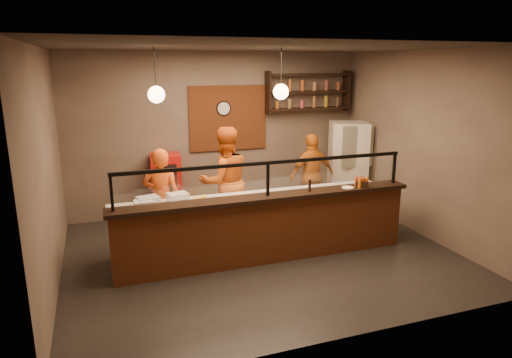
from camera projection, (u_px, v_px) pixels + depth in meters
name	position (u px, v px, depth m)	size (l,w,h in m)	color
floor	(261.00, 253.00, 7.35)	(6.00, 6.00, 0.00)	black
ceiling	(261.00, 47.00, 6.56)	(6.00, 6.00, 0.00)	#36302A
wall_back	(219.00, 133.00, 9.24)	(6.00, 6.00, 0.00)	#736254
wall_left	(47.00, 171.00, 5.99)	(5.00, 5.00, 0.00)	#736254
wall_right	(423.00, 145.00, 7.93)	(5.00, 5.00, 0.00)	#736254
wall_front	(345.00, 202.00, 4.67)	(6.00, 6.00, 0.00)	#736254
brick_patch	(228.00, 118.00, 9.20)	(1.60, 0.04, 1.30)	brown
service_counter	(267.00, 231.00, 6.95)	(4.60, 0.25, 1.00)	brown
counter_ledge	(268.00, 197.00, 6.82)	(4.70, 0.37, 0.06)	black
worktop_cabinet	(257.00, 225.00, 7.43)	(4.60, 0.75, 0.85)	gray
worktop	(257.00, 198.00, 7.32)	(4.60, 0.75, 0.05)	silver
sneeze_guard	(268.00, 175.00, 6.74)	(4.50, 0.05, 0.52)	white
wall_shelving	(308.00, 92.00, 9.49)	(1.84, 0.28, 0.85)	black
wall_clock	(223.00, 108.00, 9.11)	(0.30, 0.30, 0.04)	black
pendant_left	(156.00, 94.00, 6.42)	(0.24, 0.24, 0.77)	black
pendant_right	(281.00, 92.00, 7.03)	(0.24, 0.24, 0.77)	black
cook_left	(162.00, 198.00, 7.47)	(0.61, 0.40, 1.66)	#E45515
cook_mid	(225.00, 181.00, 8.00)	(0.94, 0.73, 1.93)	#CC5813
cook_right	(312.00, 175.00, 8.98)	(0.97, 0.40, 1.66)	#CE6913
fridge	(347.00, 165.00, 9.60)	(0.75, 0.70, 1.80)	silver
red_cooler	(167.00, 187.00, 8.78)	(0.56, 0.51, 1.31)	#B6120C
pizza_dough	(242.00, 197.00, 7.30)	(0.49, 0.49, 0.01)	beige
prep_tub_a	(148.00, 202.00, 6.78)	(0.31, 0.25, 0.15)	silver
prep_tub_b	(178.00, 198.00, 6.99)	(0.30, 0.24, 0.15)	white
prep_tub_c	(144.00, 205.00, 6.64)	(0.28, 0.22, 0.14)	white
rolling_pin	(197.00, 199.00, 7.08)	(0.06, 0.06, 0.36)	yellow
condiment_caddy	(362.00, 184.00, 7.26)	(0.19, 0.15, 0.11)	black
pepper_mill	(310.00, 185.00, 7.01)	(0.04, 0.04, 0.19)	black
small_plate	(348.00, 188.00, 7.22)	(0.19, 0.19, 0.01)	white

